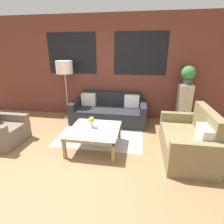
{
  "coord_description": "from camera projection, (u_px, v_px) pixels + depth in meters",
  "views": [
    {
      "loc": [
        1.0,
        -2.52,
        1.91
      ],
      "look_at": [
        0.39,
        1.22,
        0.55
      ],
      "focal_mm": 28.0,
      "sensor_mm": 36.0,
      "label": 1
    }
  ],
  "objects": [
    {
      "name": "potted_plant",
      "position": [
        188.0,
        74.0,
        4.37
      ],
      "size": [
        0.35,
        0.35,
        0.46
      ],
      "color": "#47474C",
      "rests_on": "drawer_cabinet"
    },
    {
      "name": "coffee_table",
      "position": [
        94.0,
        132.0,
        3.48
      ],
      "size": [
        0.98,
        0.98,
        0.42
      ],
      "color": "silver",
      "rests_on": "ground_plane"
    },
    {
      "name": "drawer_cabinet",
      "position": [
        184.0,
        104.0,
        4.64
      ],
      "size": [
        0.32,
        0.39,
        1.07
      ],
      "color": "#C6B793",
      "rests_on": "ground_plane"
    },
    {
      "name": "rug",
      "position": [
        102.0,
        134.0,
        4.19
      ],
      "size": [
        1.93,
        1.49,
        0.0
      ],
      "color": "#BCB7B2",
      "rests_on": "ground_plane"
    },
    {
      "name": "flower_vase",
      "position": [
        92.0,
        121.0,
        3.49
      ],
      "size": [
        0.12,
        0.12,
        0.23
      ],
      "color": "silver",
      "rests_on": "coffee_table"
    },
    {
      "name": "couch_dark",
      "position": [
        109.0,
        112.0,
        4.82
      ],
      "size": [
        2.0,
        0.88,
        0.78
      ],
      "color": "#232328",
      "rests_on": "ground_plane"
    },
    {
      "name": "wall_back_brick",
      "position": [
        106.0,
        68.0,
        4.92
      ],
      "size": [
        8.4,
        0.09,
        2.8
      ],
      "color": "brown",
      "rests_on": "ground_plane"
    },
    {
      "name": "ground_plane",
      "position": [
        80.0,
        162.0,
        3.13
      ],
      "size": [
        16.0,
        16.0,
        0.0
      ],
      "primitive_type": "plane",
      "color": "#8E6642"
    },
    {
      "name": "settee_vintage",
      "position": [
        188.0,
        141.0,
        3.24
      ],
      "size": [
        0.8,
        1.45,
        0.92
      ],
      "color": "olive",
      "rests_on": "ground_plane"
    },
    {
      "name": "floor_lamp",
      "position": [
        64.0,
        69.0,
        4.69
      ],
      "size": [
        0.45,
        0.45,
        1.63
      ],
      "color": "#B2B2B7",
      "rests_on": "ground_plane"
    },
    {
      "name": "armchair_corner",
      "position": [
        0.0,
        131.0,
        3.69
      ],
      "size": [
        0.8,
        0.8,
        0.84
      ],
      "color": "#6B5B4C",
      "rests_on": "ground_plane"
    }
  ]
}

